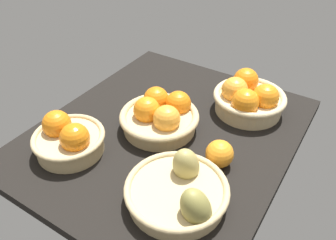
{
  "coord_description": "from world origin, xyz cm",
  "views": [
    {
      "loc": [
        -67.88,
        -43.92,
        68.8
      ],
      "look_at": [
        0.47,
        -0.37,
        7.0
      ],
      "focal_mm": 36.54,
      "sensor_mm": 36.0,
      "label": 1
    }
  ],
  "objects_px": {
    "basket_far_left": "(68,139)",
    "basket_center": "(160,115)",
    "basket_near_right": "(248,98)",
    "basket_near_left_pears": "(180,191)",
    "loose_orange_front_gap": "(220,154)"
  },
  "relations": [
    {
      "from": "basket_near_left_pears",
      "to": "basket_far_left",
      "type": "bearing_deg",
      "value": 92.03
    },
    {
      "from": "basket_near_left_pears",
      "to": "loose_orange_front_gap",
      "type": "distance_m",
      "value": 0.16
    },
    {
      "from": "basket_center",
      "to": "loose_orange_front_gap",
      "type": "bearing_deg",
      "value": -103.21
    },
    {
      "from": "basket_near_right",
      "to": "basket_center",
      "type": "bearing_deg",
      "value": 139.12
    },
    {
      "from": "basket_center",
      "to": "basket_near_left_pears",
      "type": "height_order",
      "value": "basket_near_left_pears"
    },
    {
      "from": "basket_far_left",
      "to": "basket_center",
      "type": "distance_m",
      "value": 0.28
    },
    {
      "from": "basket_far_left",
      "to": "loose_orange_front_gap",
      "type": "height_order",
      "value": "basket_far_left"
    },
    {
      "from": "basket_far_left",
      "to": "loose_orange_front_gap",
      "type": "xyz_separation_m",
      "value": [
        0.18,
        -0.38,
        -0.01
      ]
    },
    {
      "from": "basket_far_left",
      "to": "basket_near_left_pears",
      "type": "relative_size",
      "value": 0.79
    },
    {
      "from": "basket_far_left",
      "to": "basket_center",
      "type": "height_order",
      "value": "basket_far_left"
    },
    {
      "from": "basket_far_left",
      "to": "loose_orange_front_gap",
      "type": "distance_m",
      "value": 0.42
    },
    {
      "from": "basket_near_right",
      "to": "basket_near_left_pears",
      "type": "distance_m",
      "value": 0.44
    },
    {
      "from": "basket_far_left",
      "to": "basket_center",
      "type": "relative_size",
      "value": 0.84
    },
    {
      "from": "basket_far_left",
      "to": "basket_near_right",
      "type": "xyz_separation_m",
      "value": [
        0.45,
        -0.35,
        0.01
      ]
    },
    {
      "from": "basket_center",
      "to": "basket_near_left_pears",
      "type": "distance_m",
      "value": 0.29
    }
  ]
}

